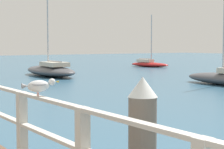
% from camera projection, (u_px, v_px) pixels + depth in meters
% --- Properties ---
extents(seagull_foreground, '(0.48, 0.21, 0.21)m').
position_uv_depth(seagull_foreground, '(39.00, 85.00, 4.92)').
color(seagull_foreground, white).
rests_on(seagull_foreground, pier_railing).
extents(boat_1, '(2.66, 6.60, 8.39)m').
position_uv_depth(boat_1, '(50.00, 70.00, 27.51)').
color(boat_1, '#4C4C51').
rests_on(boat_1, ground_plane).
extents(boat_5, '(2.36, 4.67, 5.13)m').
position_uv_depth(boat_5, '(149.00, 64.00, 39.08)').
color(boat_5, red).
rests_on(boat_5, ground_plane).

